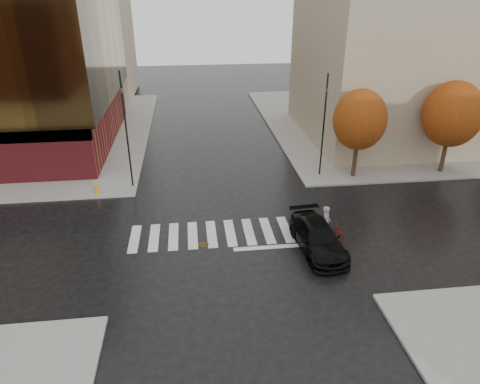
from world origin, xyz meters
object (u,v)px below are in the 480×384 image
object	(u,v)px
traffic_light_nw	(125,122)
sedan	(318,238)
traffic_light_ne	(324,119)
cyclist	(327,229)
fire_hydrant	(96,188)

from	to	relation	value
traffic_light_nw	sedan	bearing A→B (deg)	57.04
traffic_light_ne	cyclist	bearing A→B (deg)	69.38
cyclist	fire_hydrant	bearing A→B (deg)	76.79
sedan	fire_hydrant	size ratio (longest dim) A/B	6.56
fire_hydrant	traffic_light_nw	bearing A→B (deg)	25.47
sedan	traffic_light_ne	distance (m)	10.88
cyclist	fire_hydrant	world-z (taller)	cyclist
traffic_light_ne	sedan	bearing A→B (deg)	66.51
sedan	fire_hydrant	world-z (taller)	sedan
cyclist	traffic_light_nw	size ratio (longest dim) A/B	0.27
sedan	fire_hydrant	distance (m)	15.54
sedan	cyclist	xyz separation A→B (m)	(0.73, 0.80, -0.00)
sedan	fire_hydrant	xyz separation A→B (m)	(-13.14, 8.30, -0.17)
sedan	cyclist	distance (m)	1.09
traffic_light_nw	cyclist	bearing A→B (deg)	61.35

